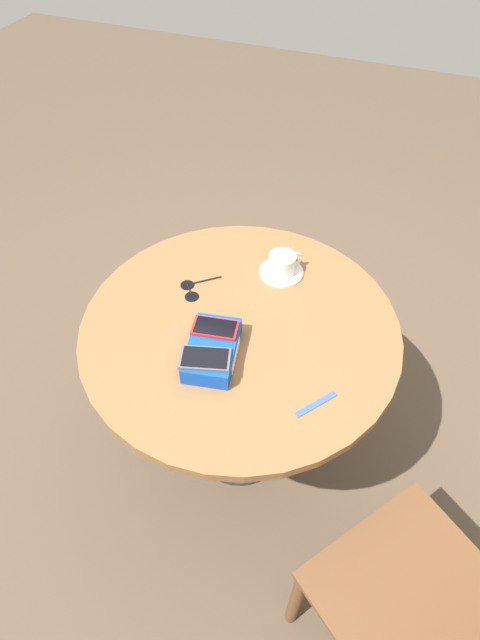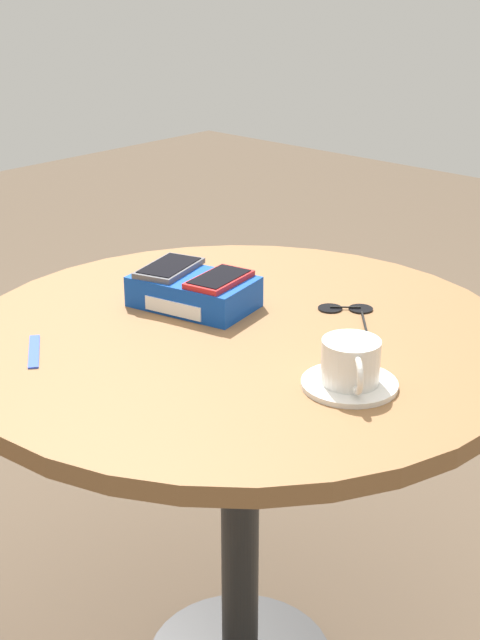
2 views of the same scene
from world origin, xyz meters
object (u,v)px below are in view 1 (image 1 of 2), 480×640
(round_table, at_px, (240,347))
(lanyard_strap, at_px, (316,404))
(saucer, at_px, (281,272))
(sunglasses, at_px, (192,290))
(phone_gray, at_px, (205,358))
(chair_near_window, at_px, (438,629))
(phone_red, at_px, (215,328))
(coffee_cup, at_px, (283,263))
(phone_box, at_px, (212,350))

(round_table, distance_m, lanyard_strap, 0.35)
(saucer, xyz_separation_m, sunglasses, (-0.18, 0.24, -0.00))
(saucer, bearing_deg, lanyard_strap, -151.38)
(saucer, distance_m, sunglasses, 0.30)
(phone_gray, bearing_deg, saucer, -8.34)
(sunglasses, bearing_deg, saucer, -53.31)
(lanyard_strap, xyz_separation_m, chair_near_window, (-0.32, -0.42, -0.27))
(round_table, relative_size, phone_red, 6.92)
(lanyard_strap, distance_m, chair_near_window, 0.59)
(coffee_cup, xyz_separation_m, sunglasses, (-0.18, 0.24, -0.04))
(coffee_cup, xyz_separation_m, lanyard_strap, (-0.44, -0.24, -0.04))
(round_table, bearing_deg, phone_gray, 173.32)
(phone_gray, relative_size, saucer, 1.05)
(phone_gray, relative_size, sunglasses, 1.09)
(coffee_cup, bearing_deg, chair_near_window, -139.18)
(lanyard_strap, relative_size, chair_near_window, 0.15)
(phone_box, relative_size, coffee_cup, 2.31)
(coffee_cup, bearing_deg, phone_box, 169.55)
(lanyard_strap, bearing_deg, chair_near_window, -127.34)
(lanyard_strap, height_order, sunglasses, sunglasses)
(round_table, bearing_deg, sunglasses, 67.82)
(coffee_cup, height_order, sunglasses, coffee_cup)
(saucer, xyz_separation_m, chair_near_window, (-0.76, -0.66, -0.27))
(round_table, height_order, phone_gray, phone_gray)
(phone_box, bearing_deg, sunglasses, 37.55)
(phone_box, height_order, phone_gray, phone_gray)
(sunglasses, bearing_deg, round_table, -112.18)
(coffee_cup, xyz_separation_m, chair_near_window, (-0.76, -0.66, -0.31))
(phone_box, distance_m, lanyard_strap, 0.31)
(phone_gray, height_order, chair_near_window, chair_near_window)
(saucer, height_order, sunglasses, saucer)
(phone_red, xyz_separation_m, chair_near_window, (-0.42, -0.74, -0.33))
(lanyard_strap, bearing_deg, sunglasses, 61.20)
(round_table, height_order, coffee_cup, coffee_cup)
(phone_red, distance_m, saucer, 0.36)
(coffee_cup, bearing_deg, phone_gray, 171.48)
(phone_gray, distance_m, lanyard_strap, 0.31)
(phone_box, relative_size, sunglasses, 1.69)
(lanyard_strap, bearing_deg, saucer, 28.62)
(phone_box, height_order, chair_near_window, chair_near_window)
(phone_gray, bearing_deg, phone_red, 9.24)
(chair_near_window, bearing_deg, round_table, 54.38)
(saucer, distance_m, coffee_cup, 0.04)
(chair_near_window, bearing_deg, lanyard_strap, 52.66)
(phone_box, xyz_separation_m, phone_gray, (-0.06, -0.01, 0.03))
(round_table, height_order, sunglasses, sunglasses)
(lanyard_strap, height_order, chair_near_window, chair_near_window)
(saucer, height_order, lanyard_strap, saucer)
(round_table, relative_size, lanyard_strap, 7.56)
(sunglasses, height_order, chair_near_window, chair_near_window)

